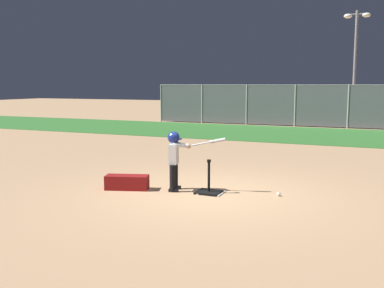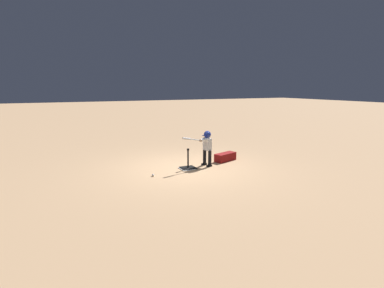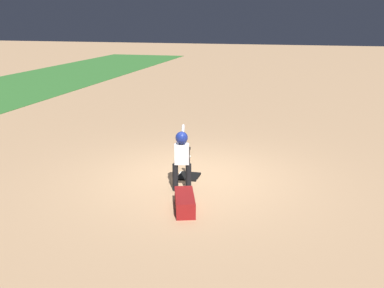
{
  "view_description": "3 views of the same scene",
  "coord_description": "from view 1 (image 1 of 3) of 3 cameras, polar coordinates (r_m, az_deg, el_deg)",
  "views": [
    {
      "loc": [
        3.03,
        -7.69,
        2.06
      ],
      "look_at": [
        -0.35,
        -0.02,
        0.94
      ],
      "focal_mm": 42.0,
      "sensor_mm": 36.0,
      "label": 1
    },
    {
      "loc": [
        3.81,
        8.42,
        2.57
      ],
      "look_at": [
        -0.33,
        -0.23,
        0.72
      ],
      "focal_mm": 28.0,
      "sensor_mm": 36.0,
      "label": 2
    },
    {
      "loc": [
        -8.55,
        -2.16,
        3.24
      ],
      "look_at": [
        -0.3,
        -0.05,
        0.8
      ],
      "focal_mm": 42.0,
      "sensor_mm": 36.0,
      "label": 3
    }
  ],
  "objects": [
    {
      "name": "equipment_bag",
      "position": [
        8.98,
        -8.25,
        -4.84
      ],
      "size": [
        0.9,
        0.57,
        0.28
      ],
      "primitive_type": "cube",
      "rotation": [
        0.0,
        0.0,
        0.32
      ],
      "color": "maroon",
      "rests_on": "ground_plane"
    },
    {
      "name": "home_plate",
      "position": [
        8.61,
        2.48,
        -6.2
      ],
      "size": [
        0.45,
        0.45,
        0.02
      ],
      "primitive_type": "cube",
      "rotation": [
        0.0,
        0.0,
        0.03
      ],
      "color": "white",
      "rests_on": "ground_plane"
    },
    {
      "name": "bleachers_left_center",
      "position": [
        26.14,
        2.07,
        4.06
      ],
      "size": [
        2.96,
        1.62,
        0.95
      ],
      "color": "#ADAFB7",
      "rests_on": "ground_plane"
    },
    {
      "name": "bleachers_far_right",
      "position": [
        24.65,
        21.05,
        3.47
      ],
      "size": [
        3.55,
        2.1,
        1.05
      ],
      "color": "#ADAFB7",
      "rests_on": "ground_plane"
    },
    {
      "name": "batter_child",
      "position": [
        8.69,
        -2.08,
        -1.18
      ],
      "size": [
        1.1,
        0.46,
        1.16
      ],
      "color": "black",
      "rests_on": "ground_plane"
    },
    {
      "name": "batting_tee",
      "position": [
        8.59,
        2.15,
        -5.74
      ],
      "size": [
        0.46,
        0.42,
        0.65
      ],
      "color": "black",
      "rests_on": "ground_plane"
    },
    {
      "name": "backstop_fence",
      "position": [
        22.49,
        16.08,
        4.79
      ],
      "size": [
        17.42,
        0.08,
        2.07
      ],
      "color": "#9E9EA3",
      "rests_on": "ground_plane"
    },
    {
      "name": "field_light_pole",
      "position": [
        33.85,
        20.08,
        11.71
      ],
      "size": [
        1.76,
        0.44,
        7.12
      ],
      "color": "slate",
      "rests_on": "ground_plane"
    },
    {
      "name": "baseball",
      "position": [
        8.53,
        10.94,
        -6.27
      ],
      "size": [
        0.07,
        0.07,
        0.07
      ],
      "primitive_type": "sphere",
      "color": "white",
      "rests_on": "ground_plane"
    },
    {
      "name": "ground_plane",
      "position": [
        8.52,
        2.21,
        -6.41
      ],
      "size": [
        90.0,
        90.0,
        0.0
      ],
      "primitive_type": "plane",
      "color": "tan"
    },
    {
      "name": "grass_outfield_strip",
      "position": [
        19.08,
        14.51,
        1.16
      ],
      "size": [
        56.0,
        6.31,
        0.02
      ],
      "primitive_type": "cube",
      "color": "#33702D",
      "rests_on": "ground_plane"
    }
  ]
}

